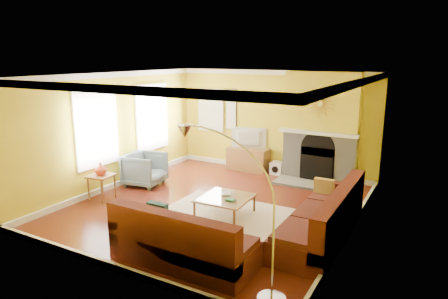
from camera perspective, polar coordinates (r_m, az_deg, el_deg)
The scene contains 27 objects.
floor at distance 8.44m, azimuth -1.09°, elevation -8.09°, with size 5.50×6.00×0.02m, color maroon.
ceiling at distance 7.87m, azimuth -1.17°, elevation 10.69°, with size 5.50×6.00×0.02m, color white.
wall_back at distance 10.71m, azimuth 7.05°, elevation 3.96°, with size 5.50×0.02×2.70m, color gold.
wall_front at distance 5.74m, azimuth -16.52°, elevation -4.66°, with size 5.50×0.02×2.70m, color gold.
wall_left at distance 9.71m, azimuth -15.35°, elevation 2.63°, with size 0.02×6.00×2.70m, color gold.
wall_right at distance 7.10m, azimuth 18.49°, elevation -1.39°, with size 0.02×6.00×2.70m, color gold.
baseboard at distance 8.41m, azimuth -1.09°, elevation -7.64°, with size 5.50×6.00×0.12m, color white, non-canonical shape.
crown_molding at distance 7.87m, azimuth -1.17°, elevation 10.18°, with size 5.50×6.00×0.12m, color white, non-canonical shape.
window_left_near at distance 10.61m, azimuth -10.34°, elevation 4.58°, with size 0.06×1.22×1.72m, color white.
window_left_far at distance 9.24m, azimuth -17.82°, elevation 2.89°, with size 0.06×1.22×1.72m, color white.
window_back at distance 11.48m, azimuth -1.87°, elevation 5.68°, with size 0.82×0.06×1.22m, color white.
wall_art at distance 11.16m, azimuth 1.03°, elevation 5.73°, with size 0.34×0.04×1.14m, color white.
fireplace at distance 10.08m, azimuth 13.71°, elevation 3.10°, with size 1.80×0.40×2.70m, color gray, non-canonical shape.
mantel at distance 9.87m, azimuth 13.30°, elevation 2.32°, with size 1.92×0.22×0.08m, color white.
hearth at distance 9.88m, azimuth 12.42°, elevation -4.93°, with size 1.80×0.70×0.06m, color gray.
sunburst at distance 9.78m, azimuth 13.53°, elevation 6.36°, with size 0.70×0.04×0.70m, color olive, non-canonical shape.
rug at distance 8.03m, azimuth 0.00°, elevation -9.09°, with size 2.40×1.80×0.02m, color beige.
sectional_sofa at distance 7.05m, azimuth 3.90°, elevation -8.52°, with size 3.10×3.70×0.90m, color #531E1A, non-canonical shape.
coffee_table at distance 7.90m, azimuth 0.15°, elevation -8.06°, with size 0.96×0.96×0.38m, color white, non-canonical shape.
media_console at distance 10.93m, azimuth 3.46°, elevation -1.37°, with size 1.12×0.50×0.61m, color olive.
tv at distance 10.79m, azimuth 3.51°, elevation 1.62°, with size 0.95×0.13×0.55m, color black.
subwoofer at distance 10.66m, azimuth 7.64°, elevation -2.63°, with size 0.33×0.33×0.33m, color white.
armchair at distance 9.80m, azimuth -11.24°, elevation -2.79°, with size 0.84×0.87×0.79m, color slate.
side_table at distance 9.14m, azimuth -17.04°, elevation -5.12°, with size 0.49×0.49×0.54m, color olive, non-canonical shape.
vase at distance 9.03m, azimuth -17.21°, elevation -2.65°, with size 0.27×0.27×0.28m, color #DF4723.
book at distance 7.97m, azimuth -0.43°, elevation -6.30°, with size 0.19×0.25×0.02m, color white.
arc_lamp at distance 5.19m, azimuth 1.00°, elevation -9.10°, with size 1.38×0.36×2.17m, color silver, non-canonical shape.
Camera 1 is at (3.97, -6.78, 3.06)m, focal length 32.00 mm.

